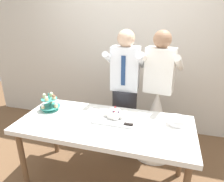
{
  "coord_description": "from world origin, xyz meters",
  "views": [
    {
      "loc": [
        0.57,
        -1.74,
        1.84
      ],
      "look_at": [
        0.04,
        0.15,
        1.07
      ],
      "focal_mm": 32.44,
      "sensor_mm": 36.0,
      "label": 1
    }
  ],
  "objects_px": {
    "main_cake_tray": "(114,116)",
    "person_bride": "(156,115)",
    "person_groom": "(124,101)",
    "plate_stack": "(177,121)",
    "dessert_table": "(105,129)",
    "cupcake_stand": "(50,103)"
  },
  "relations": [
    {
      "from": "dessert_table",
      "to": "person_bride",
      "type": "relative_size",
      "value": 1.08
    },
    {
      "from": "dessert_table",
      "to": "person_bride",
      "type": "height_order",
      "value": "person_bride"
    },
    {
      "from": "person_groom",
      "to": "main_cake_tray",
      "type": "bearing_deg",
      "value": -89.31
    },
    {
      "from": "dessert_table",
      "to": "cupcake_stand",
      "type": "height_order",
      "value": "cupcake_stand"
    },
    {
      "from": "cupcake_stand",
      "to": "person_bride",
      "type": "distance_m",
      "value": 1.34
    },
    {
      "from": "dessert_table",
      "to": "person_groom",
      "type": "xyz_separation_m",
      "value": [
        0.07,
        0.64,
        0.05
      ]
    },
    {
      "from": "person_groom",
      "to": "person_bride",
      "type": "bearing_deg",
      "value": 4.96
    },
    {
      "from": "person_groom",
      "to": "person_bride",
      "type": "relative_size",
      "value": 1.0
    },
    {
      "from": "main_cake_tray",
      "to": "dessert_table",
      "type": "bearing_deg",
      "value": -126.39
    },
    {
      "from": "person_bride",
      "to": "main_cake_tray",
      "type": "bearing_deg",
      "value": -125.52
    },
    {
      "from": "cupcake_stand",
      "to": "plate_stack",
      "type": "xyz_separation_m",
      "value": [
        1.41,
        0.06,
        -0.05
      ]
    },
    {
      "from": "cupcake_stand",
      "to": "person_groom",
      "type": "xyz_separation_m",
      "value": [
        0.77,
        0.53,
        -0.11
      ]
    },
    {
      "from": "main_cake_tray",
      "to": "person_groom",
      "type": "bearing_deg",
      "value": 90.69
    },
    {
      "from": "plate_stack",
      "to": "person_groom",
      "type": "height_order",
      "value": "person_groom"
    },
    {
      "from": "person_groom",
      "to": "plate_stack",
      "type": "bearing_deg",
      "value": -35.86
    },
    {
      "from": "dessert_table",
      "to": "cupcake_stand",
      "type": "xyz_separation_m",
      "value": [
        -0.7,
        0.11,
        0.16
      ]
    },
    {
      "from": "main_cake_tray",
      "to": "person_bride",
      "type": "distance_m",
      "value": 0.74
    },
    {
      "from": "cupcake_stand",
      "to": "person_bride",
      "type": "xyz_separation_m",
      "value": [
        1.18,
        0.56,
        -0.28
      ]
    },
    {
      "from": "cupcake_stand",
      "to": "main_cake_tray",
      "type": "xyz_separation_m",
      "value": [
        0.78,
        -0.01,
        -0.05
      ]
    },
    {
      "from": "dessert_table",
      "to": "plate_stack",
      "type": "distance_m",
      "value": 0.74
    },
    {
      "from": "plate_stack",
      "to": "person_groom",
      "type": "relative_size",
      "value": 0.11
    },
    {
      "from": "dessert_table",
      "to": "plate_stack",
      "type": "height_order",
      "value": "plate_stack"
    }
  ]
}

